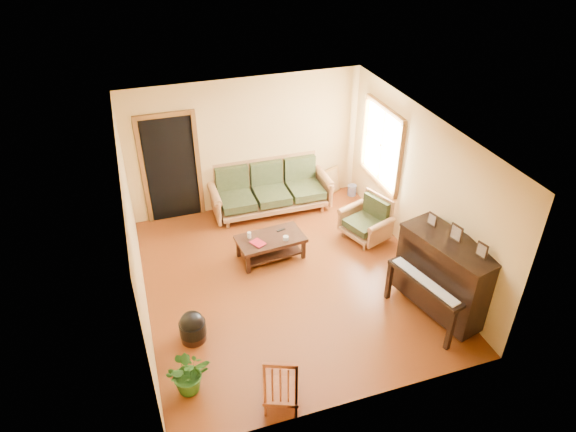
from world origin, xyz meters
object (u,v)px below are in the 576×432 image
object	(u,v)px
potted_plant	(189,372)
footstool	(193,330)
red_chair	(282,378)
ceramic_crock	(352,190)
piano	(445,277)
coffee_table	(271,247)
armchair	(365,219)
sofa	(271,189)

from	to	relation	value
potted_plant	footstool	bearing A→B (deg)	78.20
red_chair	ceramic_crock	xyz separation A→B (m)	(2.93, 4.41, -0.35)
footstool	piano	bearing A→B (deg)	-8.84
coffee_table	ceramic_crock	xyz separation A→B (m)	(2.20, 1.50, -0.09)
coffee_table	footstool	distance (m)	2.18
piano	red_chair	world-z (taller)	piano
armchair	ceramic_crock	bearing A→B (deg)	54.21
piano	potted_plant	world-z (taller)	piano
sofa	footstool	xyz separation A→B (m)	(-2.03, -2.94, -0.31)
armchair	piano	bearing A→B (deg)	-102.94
footstool	ceramic_crock	distance (m)	4.83
armchair	red_chair	size ratio (longest dim) A/B	0.86
armchair	ceramic_crock	world-z (taller)	armchair
sofa	potted_plant	world-z (taller)	sofa
potted_plant	ceramic_crock	bearing A→B (deg)	44.03
coffee_table	potted_plant	bearing A→B (deg)	-127.08
coffee_table	piano	bearing A→B (deg)	-45.23
piano	red_chair	distance (m)	2.90
piano	footstool	size ratio (longest dim) A/B	3.83
sofa	ceramic_crock	world-z (taller)	sofa
sofa	ceramic_crock	bearing A→B (deg)	2.18
red_chair	piano	bearing A→B (deg)	38.84
sofa	footstool	bearing A→B (deg)	-124.17
coffee_table	armchair	distance (m)	1.80
piano	footstool	distance (m)	3.70
footstool	red_chair	bearing A→B (deg)	-58.79
sofa	piano	world-z (taller)	piano
armchair	piano	distance (m)	2.11
red_chair	ceramic_crock	distance (m)	5.31
piano	sofa	bearing A→B (deg)	100.62
armchair	ceramic_crock	distance (m)	1.56
sofa	piano	bearing A→B (deg)	-65.04
potted_plant	armchair	bearing A→B (deg)	33.60
red_chair	potted_plant	distance (m)	1.20
sofa	potted_plant	bearing A→B (deg)	-119.79
red_chair	ceramic_crock	bearing A→B (deg)	78.05
red_chair	sofa	bearing A→B (deg)	96.61
piano	ceramic_crock	xyz separation A→B (m)	(0.16, 3.56, -0.53)
coffee_table	potted_plant	size ratio (longest dim) A/B	1.85
potted_plant	red_chair	bearing A→B (deg)	-29.07
coffee_table	armchair	bearing A→B (deg)	0.73
coffee_table	footstool	world-z (taller)	coffee_table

